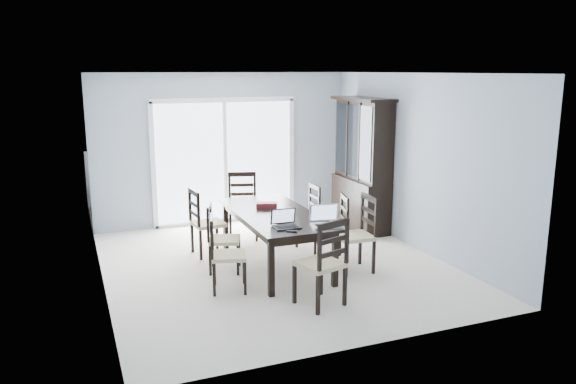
# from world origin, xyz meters

# --- Properties ---
(floor) EXTENTS (5.00, 5.00, 0.00)m
(floor) POSITION_xyz_m (0.00, 0.00, 0.00)
(floor) COLOR silver
(floor) RESTS_ON ground
(ceiling) EXTENTS (5.00, 5.00, 0.00)m
(ceiling) POSITION_xyz_m (0.00, 0.00, 2.60)
(ceiling) COLOR white
(ceiling) RESTS_ON back_wall
(back_wall) EXTENTS (4.50, 0.02, 2.60)m
(back_wall) POSITION_xyz_m (0.00, 2.50, 1.30)
(back_wall) COLOR #91A0AE
(back_wall) RESTS_ON floor
(wall_left) EXTENTS (0.02, 5.00, 2.60)m
(wall_left) POSITION_xyz_m (-2.25, 0.00, 1.30)
(wall_left) COLOR #91A0AE
(wall_left) RESTS_ON floor
(wall_right) EXTENTS (0.02, 5.00, 2.60)m
(wall_right) POSITION_xyz_m (2.25, 0.00, 1.30)
(wall_right) COLOR #91A0AE
(wall_right) RESTS_ON floor
(balcony) EXTENTS (4.50, 2.00, 0.10)m
(balcony) POSITION_xyz_m (0.00, 3.50, -0.05)
(balcony) COLOR gray
(balcony) RESTS_ON ground
(railing) EXTENTS (4.50, 0.06, 1.10)m
(railing) POSITION_xyz_m (0.00, 4.50, 0.55)
(railing) COLOR #99999E
(railing) RESTS_ON balcony
(dining_table) EXTENTS (1.00, 2.20, 0.75)m
(dining_table) POSITION_xyz_m (0.00, 0.00, 0.67)
(dining_table) COLOR black
(dining_table) RESTS_ON floor
(china_hutch) EXTENTS (0.50, 1.38, 2.20)m
(china_hutch) POSITION_xyz_m (2.02, 1.25, 1.07)
(china_hutch) COLOR black
(china_hutch) RESTS_ON floor
(sliding_door) EXTENTS (2.52, 0.05, 2.18)m
(sliding_door) POSITION_xyz_m (0.00, 2.48, 1.09)
(sliding_door) COLOR silver
(sliding_door) RESTS_ON floor
(chair_left_near) EXTENTS (0.51, 0.50, 1.08)m
(chair_left_near) POSITION_xyz_m (-0.91, -0.60, 0.57)
(chair_left_near) COLOR black
(chair_left_near) RESTS_ON floor
(chair_left_mid) EXTENTS (0.52, 0.51, 1.06)m
(chair_left_mid) POSITION_xyz_m (-0.78, 0.08, 0.56)
(chair_left_mid) COLOR black
(chair_left_mid) RESTS_ON floor
(chair_left_far) EXTENTS (0.48, 0.47, 1.13)m
(chair_left_far) POSITION_xyz_m (-0.82, 0.80, 0.60)
(chair_left_far) COLOR black
(chair_left_far) RESTS_ON floor
(chair_right_near) EXTENTS (0.47, 0.46, 1.18)m
(chair_right_near) POSITION_xyz_m (1.00, -0.58, 0.62)
(chair_right_near) COLOR black
(chair_right_near) RESTS_ON floor
(chair_right_mid) EXTENTS (0.50, 0.49, 1.08)m
(chair_right_mid) POSITION_xyz_m (0.88, -0.12, 0.57)
(chair_right_mid) COLOR black
(chair_right_mid) RESTS_ON floor
(chair_right_far) EXTENTS (0.41, 0.39, 1.05)m
(chair_right_far) POSITION_xyz_m (0.85, 0.81, 0.56)
(chair_right_far) COLOR black
(chair_right_far) RESTS_ON floor
(chair_end_near) EXTENTS (0.56, 0.57, 1.20)m
(chair_end_near) POSITION_xyz_m (0.04, -1.52, 0.63)
(chair_end_near) COLOR black
(chair_end_near) RESTS_ON floor
(chair_end_far) EXTENTS (0.56, 0.57, 1.20)m
(chair_end_far) POSITION_xyz_m (0.01, 1.50, 0.63)
(chair_end_far) COLOR black
(chair_end_far) RESTS_ON floor
(laptop_dark) EXTENTS (0.33, 0.23, 0.22)m
(laptop_dark) POSITION_xyz_m (-0.12, -0.76, 0.80)
(laptop_dark) COLOR black
(laptop_dark) RESTS_ON dining_table
(laptop_silver) EXTENTS (0.41, 0.32, 0.26)m
(laptop_silver) POSITION_xyz_m (0.37, -0.87, 0.81)
(laptop_silver) COLOR #BCBBBE
(laptop_silver) RESTS_ON dining_table
(book_stack) EXTENTS (0.28, 0.26, 0.04)m
(book_stack) POSITION_xyz_m (-0.05, -0.39, 0.77)
(book_stack) COLOR maroon
(book_stack) RESTS_ON dining_table
(cell_phone) EXTENTS (0.13, 0.11, 0.01)m
(cell_phone) POSITION_xyz_m (-0.13, -0.93, 0.76)
(cell_phone) COLOR black
(cell_phone) RESTS_ON dining_table
(game_box) EXTENTS (0.32, 0.23, 0.07)m
(game_box) POSITION_xyz_m (-0.01, 0.31, 0.79)
(game_box) COLOR #511020
(game_box) RESTS_ON dining_table
(hot_tub) EXTENTS (1.69, 1.52, 0.85)m
(hot_tub) POSITION_xyz_m (-0.45, 3.37, 0.43)
(hot_tub) COLOR brown
(hot_tub) RESTS_ON balcony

